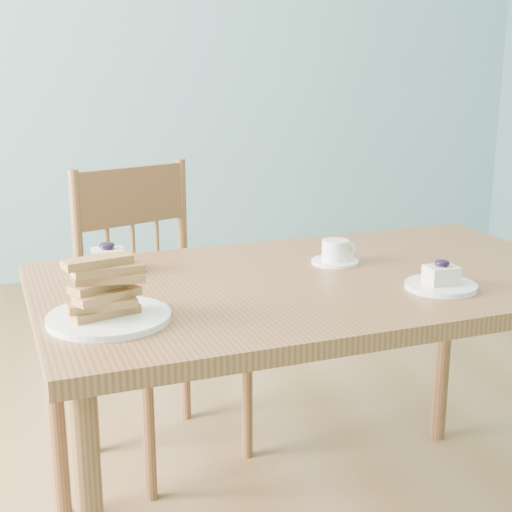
% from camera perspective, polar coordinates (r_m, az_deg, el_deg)
% --- Properties ---
extents(room, '(5.01, 5.01, 2.71)m').
position_cam_1_polar(room, '(1.80, -6.43, 18.49)').
color(room, olive).
rests_on(room, ground).
extents(dining_table, '(1.46, 0.94, 0.74)m').
position_cam_1_polar(dining_table, '(1.78, 5.16, -3.87)').
color(dining_table, brown).
rests_on(dining_table, ground).
extents(dining_chair, '(0.56, 0.56, 0.94)m').
position_cam_1_polar(dining_chair, '(2.29, -7.78, -4.53)').
color(dining_chair, brown).
rests_on(dining_chair, ground).
extents(cheesecake_plate_near, '(0.16, 0.16, 0.07)m').
position_cam_1_polar(cheesecake_plate_near, '(1.70, 14.59, -1.96)').
color(cheesecake_plate_near, white).
rests_on(cheesecake_plate_near, dining_table).
extents(cheesecake_plate_far, '(0.18, 0.18, 0.08)m').
position_cam_1_polar(cheesecake_plate_far, '(1.82, -11.77, -0.67)').
color(cheesecake_plate_far, white).
rests_on(cheesecake_plate_far, dining_table).
extents(coffee_cup, '(0.12, 0.12, 0.06)m').
position_cam_1_polar(coffee_cup, '(1.87, 6.39, 0.20)').
color(coffee_cup, white).
rests_on(coffee_cup, dining_table).
extents(biscotti_plate, '(0.25, 0.25, 0.13)m').
position_cam_1_polar(biscotti_plate, '(1.46, -11.75, -3.44)').
color(biscotti_plate, white).
rests_on(biscotti_plate, dining_table).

